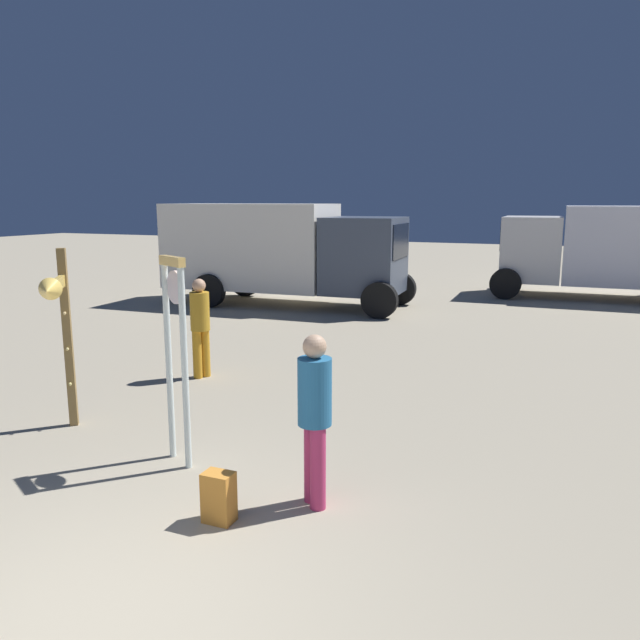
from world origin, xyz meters
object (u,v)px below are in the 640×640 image
arrow_sign (60,316)px  backpack (219,497)px  box_truck_far (616,248)px  person_near_clock (315,412)px  person_distant (200,323)px  box_truck_near (279,249)px  standing_clock (176,341)px

arrow_sign → backpack: 3.28m
box_truck_far → person_near_clock: bearing=-101.7°
person_near_clock → person_distant: bearing=136.1°
box_truck_near → standing_clock: bearing=-69.5°
person_near_clock → backpack: size_ratio=3.56×
person_near_clock → backpack: (-0.67, -0.62, -0.69)m
backpack → box_truck_far: size_ratio=0.07×
person_distant → person_near_clock: bearing=-43.9°
person_distant → box_truck_far: box_truck_far is taller
person_near_clock → box_truck_far: size_ratio=0.26×
person_distant → box_truck_far: size_ratio=0.25×
person_near_clock → box_truck_near: box_truck_near is taller
standing_clock → person_near_clock: size_ratio=1.38×
backpack → person_distant: size_ratio=0.29×
arrow_sign → person_distant: (0.08, 2.80, -0.58)m
box_truck_near → box_truck_far: size_ratio=1.07×
box_truck_near → box_truck_far: 9.75m
backpack → standing_clock: bearing=138.7°
arrow_sign → box_truck_near: 10.02m
box_truck_far → arrow_sign: bearing=-114.5°
person_near_clock → backpack: bearing=-137.2°
person_near_clock → standing_clock: bearing=169.1°
standing_clock → box_truck_far: bearing=71.6°
arrow_sign → backpack: (2.83, -1.09, -1.26)m
person_near_clock → person_distant: 4.73m
arrow_sign → box_truck_far: box_truck_far is taller
standing_clock → box_truck_near: 10.63m
person_distant → box_truck_near: box_truck_near is taller
box_truck_near → box_truck_far: (8.58, 4.64, -0.03)m
standing_clock → backpack: 1.85m
person_distant → standing_clock: bearing=-60.6°
box_truck_near → arrow_sign: bearing=-78.6°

